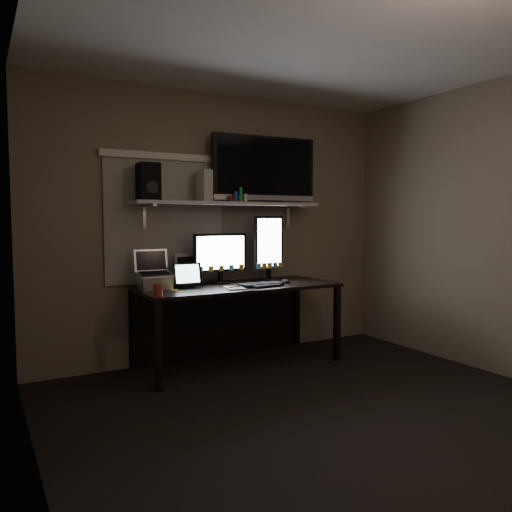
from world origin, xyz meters
TOP-DOWN VIEW (x-y plane):
  - floor at (0.00, 0.00)m, footprint 3.60×3.60m
  - ceiling at (0.00, 0.00)m, footprint 3.60×3.60m
  - back_wall at (0.00, 1.80)m, footprint 3.60×0.00m
  - left_wall at (-1.80, 0.00)m, footprint 0.00×3.60m
  - window_blinds at (-0.55, 1.79)m, footprint 1.10×0.02m
  - desk at (0.00, 1.55)m, footprint 1.80×0.75m
  - wall_shelf at (0.00, 1.62)m, footprint 1.80×0.35m
  - monitor_landscape at (-0.10, 1.60)m, footprint 0.54×0.10m
  - monitor_portrait at (0.40, 1.57)m, footprint 0.32×0.08m
  - keyboard at (0.15, 1.28)m, footprint 0.43×0.21m
  - mouse at (0.44, 1.32)m, footprint 0.07×0.11m
  - notepad at (-0.14, 1.22)m, footprint 0.18×0.22m
  - tablet at (-0.48, 1.46)m, footprint 0.25×0.11m
  - file_sorter at (-0.39, 1.67)m, footprint 0.23×0.14m
  - laptop at (-0.75, 1.52)m, footprint 0.30×0.24m
  - cup at (-0.85, 1.11)m, footprint 0.08×0.08m
  - sticky_notes at (-0.48, 1.33)m, footprint 0.31×0.26m
  - tv at (0.39, 1.63)m, footprint 1.07×0.26m
  - game_console at (-0.25, 1.61)m, footprint 0.09×0.24m
  - speaker at (-0.76, 1.62)m, footprint 0.18×0.22m
  - bottles at (0.08, 1.58)m, footprint 0.21×0.05m

SIDE VIEW (x-z plane):
  - floor at x=0.00m, z-range 0.00..0.00m
  - desk at x=0.00m, z-range 0.19..0.92m
  - sticky_notes at x=-0.48m, z-range 0.73..0.73m
  - notepad at x=-0.14m, z-range 0.73..0.74m
  - keyboard at x=0.15m, z-range 0.73..0.76m
  - mouse at x=0.44m, z-range 0.73..0.77m
  - cup at x=-0.85m, z-range 0.73..0.83m
  - tablet at x=-0.48m, z-range 0.73..0.95m
  - file_sorter at x=-0.39m, z-range 0.73..1.01m
  - laptop at x=-0.75m, z-range 0.73..1.05m
  - monitor_landscape at x=-0.10m, z-range 0.73..1.20m
  - monitor_portrait at x=0.40m, z-range 0.73..1.36m
  - back_wall at x=0.00m, z-range -0.55..3.05m
  - left_wall at x=-1.80m, z-range -0.55..3.05m
  - window_blinds at x=-0.55m, z-range 0.75..1.85m
  - wall_shelf at x=0.00m, z-range 1.45..1.48m
  - bottles at x=0.08m, z-range 1.48..1.61m
  - game_console at x=-0.25m, z-range 1.48..1.76m
  - speaker at x=-0.76m, z-range 1.48..1.79m
  - tv at x=0.39m, z-range 1.48..2.11m
  - ceiling at x=0.00m, z-range 2.50..2.50m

